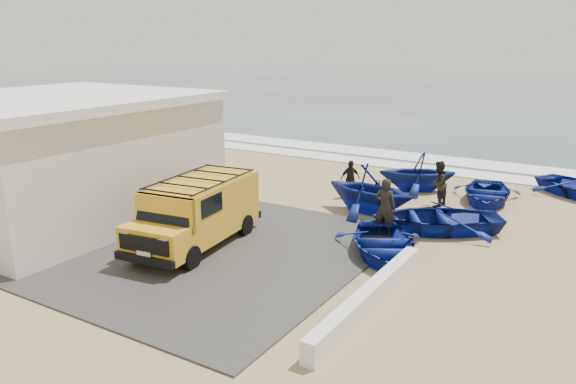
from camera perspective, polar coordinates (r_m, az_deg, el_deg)
The scene contains 16 objects.
ground at distance 18.40m, azimuth -2.39°, elevation -4.33°, with size 160.00×160.00×0.00m, color tan.
slab at distance 18.10m, azimuth -11.24°, elevation -4.88°, with size 12.00×10.00×0.05m, color #403D3A.
ocean at distance 71.29m, azimuth 23.89°, elevation 9.04°, with size 180.00×88.00×0.01m, color #385166.
surf_line at distance 28.75m, azimuth 11.06°, elevation 2.67°, with size 180.00×1.60×0.06m, color white.
surf_wash at distance 31.06m, azimuth 12.70°, elevation 3.49°, with size 180.00×2.20×0.04m, color white.
building at distance 21.56m, azimuth -22.41°, elevation 3.41°, with size 8.40×9.40×4.30m.
parapet at distance 13.64m, azimuth 8.28°, elevation -10.52°, with size 0.35×6.00×0.55m, color silver.
van at distance 17.32m, azimuth -9.20°, elevation -1.86°, with size 2.47×5.08×2.10m.
boat_near_left at distance 16.73m, azimuth 9.61°, elevation -5.15°, with size 2.71×3.79×0.79m, color navy.
boat_near_right at distance 19.23m, azimuth 14.79°, elevation -2.59°, with size 3.02×4.23×0.88m, color navy.
boat_mid_left at distance 20.61m, azimuth 8.26°, elevation 0.32°, with size 2.97×3.44×1.82m, color navy.
boat_mid_right at distance 23.17m, azimuth 19.51°, elevation -0.08°, with size 2.64×3.70×0.77m, color navy.
boat_far_left at distance 24.02m, azimuth 13.01°, elevation 2.01°, with size 2.69×3.12×1.64m, color navy.
fisherman_front at distance 18.21m, azimuth 9.85°, elevation -1.56°, with size 0.70×0.46×1.93m, color black.
fisherman_middle at distance 22.01m, azimuth 15.01°, elevation 0.82°, with size 0.85×0.66×1.75m, color black.
fisherman_back at distance 22.68m, azimuth 6.33°, elevation 1.36°, with size 0.88×0.37×1.50m, color black.
Camera 1 is at (9.70, -14.36, 6.18)m, focal length 35.00 mm.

